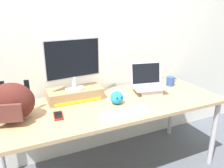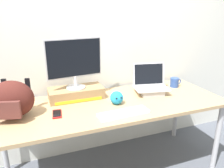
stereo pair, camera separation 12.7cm
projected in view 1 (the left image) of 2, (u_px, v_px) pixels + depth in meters
name	position (u px, v px, depth m)	size (l,w,h in m)	color
back_wall	(92.00, 34.00, 2.23)	(7.00, 0.10, 2.60)	silver
desk	(112.00, 109.00, 2.01)	(2.07, 0.78, 0.74)	tan
toner_box_yellow	(75.00, 94.00, 2.06)	(0.50, 0.24, 0.10)	#9E7A51
desktop_monitor	(73.00, 62.00, 1.96)	(0.52, 0.18, 0.46)	silver
open_laptop	(148.00, 87.00, 2.23)	(0.37, 0.29, 0.29)	#ADADB2
external_keyboard	(126.00, 113.00, 1.77)	(0.42, 0.15, 0.02)	white
messenger_backpack	(11.00, 102.00, 1.63)	(0.39, 0.34, 0.29)	#4C1E19
coffee_mug	(171.00, 81.00, 2.43)	(0.13, 0.09, 0.10)	#2D4C93
cell_phone	(58.00, 116.00, 1.74)	(0.09, 0.16, 0.01)	red
plush_toy	(117.00, 98.00, 1.95)	(0.12, 0.12, 0.12)	#2393CC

